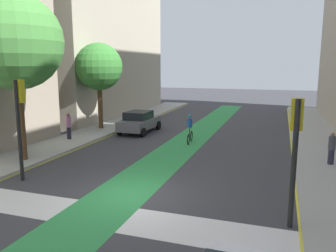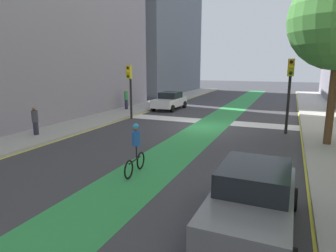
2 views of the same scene
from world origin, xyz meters
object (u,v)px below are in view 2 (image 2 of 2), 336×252
object	(u,v)px
traffic_signal_near_right	(130,82)
car_white_right_near	(170,101)
car_grey_left_far	(253,198)
traffic_signal_near_left	(290,82)
cyclist_in_lane	(136,148)
pedestrian_sidewalk_right_b	(126,99)
pedestrian_sidewalk_right_a	(35,121)

from	to	relation	value
traffic_signal_near_right	car_white_right_near	world-z (taller)	traffic_signal_near_right
car_white_right_near	car_grey_left_far	xyz separation A→B (m)	(-9.40, 17.68, 0.00)
traffic_signal_near_left	car_white_right_near	size ratio (longest dim) A/B	1.01
cyclist_in_lane	pedestrian_sidewalk_right_b	xyz separation A→B (m)	(8.18, -13.15, 0.10)
car_grey_left_far	car_white_right_near	bearing A→B (deg)	-61.99
pedestrian_sidewalk_right_a	pedestrian_sidewalk_right_b	xyz separation A→B (m)	(0.41, -10.42, 0.13)
pedestrian_sidewalk_right_a	pedestrian_sidewalk_right_b	world-z (taller)	pedestrian_sidewalk_right_b
traffic_signal_near_right	cyclist_in_lane	distance (m)	11.47
car_grey_left_far	cyclist_in_lane	world-z (taller)	cyclist_in_lane
pedestrian_sidewalk_right_b	car_grey_left_far	bearing A→B (deg)	129.27
traffic_signal_near_right	traffic_signal_near_left	bearing A→B (deg)	175.67
pedestrian_sidewalk_right_a	cyclist_in_lane	bearing A→B (deg)	160.69
cyclist_in_lane	pedestrian_sidewalk_right_a	world-z (taller)	cyclist_in_lane
car_grey_left_far	pedestrian_sidewalk_right_a	distance (m)	13.19
car_white_right_near	pedestrian_sidewalk_right_b	distance (m)	3.93
traffic_signal_near_left	car_white_right_near	xyz separation A→B (m)	(9.97, -6.48, -2.20)
pedestrian_sidewalk_right_a	pedestrian_sidewalk_right_b	size ratio (longest dim) A/B	0.88
car_white_right_near	cyclist_in_lane	bearing A→B (deg)	107.90
cyclist_in_lane	pedestrian_sidewalk_right_b	distance (m)	15.49
traffic_signal_near_left	car_grey_left_far	xyz separation A→B (m)	(0.56, 11.20, -2.20)
car_grey_left_far	cyclist_in_lane	distance (m)	4.99
car_grey_left_far	pedestrian_sidewalk_right_a	bearing A→B (deg)	-22.29
cyclist_in_lane	traffic_signal_near_right	bearing A→B (deg)	-59.20
traffic_signal_near_left	car_grey_left_far	distance (m)	11.42
cyclist_in_lane	car_grey_left_far	bearing A→B (deg)	152.78
traffic_signal_near_right	traffic_signal_near_left	distance (m)	10.83
cyclist_in_lane	traffic_signal_near_left	bearing A→B (deg)	-119.24
car_grey_left_far	cyclist_in_lane	bearing A→B (deg)	-27.22
car_grey_left_far	traffic_signal_near_right	bearing A→B (deg)	-49.57
traffic_signal_near_left	pedestrian_sidewalk_right_a	size ratio (longest dim) A/B	2.72
traffic_signal_near_right	pedestrian_sidewalk_right_b	size ratio (longest dim) A/B	2.19
pedestrian_sidewalk_right_a	pedestrian_sidewalk_right_b	distance (m)	10.43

